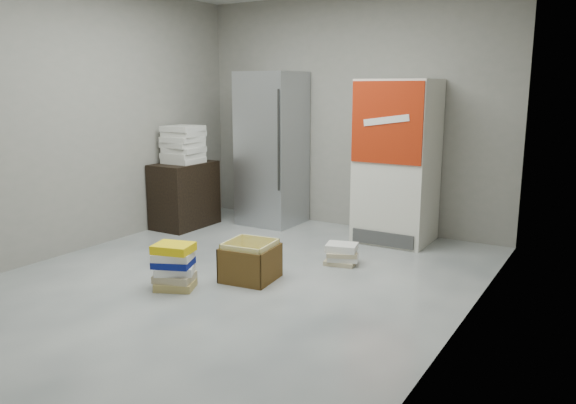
{
  "coord_description": "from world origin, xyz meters",
  "views": [
    {
      "loc": [
        2.92,
        -3.79,
        1.72
      ],
      "look_at": [
        0.2,
        0.7,
        0.64
      ],
      "focal_mm": 35.0,
      "sensor_mm": 36.0,
      "label": 1
    }
  ],
  "objects_px": {
    "wood_shelf": "(185,195)",
    "phonebook_stack_main": "(174,266)",
    "cardboard_box": "(250,264)",
    "coke_cooler": "(397,162)",
    "steel_fridge": "(272,149)"
  },
  "relations": [
    {
      "from": "wood_shelf",
      "to": "cardboard_box",
      "type": "distance_m",
      "value": 2.22
    },
    {
      "from": "wood_shelf",
      "to": "cardboard_box",
      "type": "height_order",
      "value": "wood_shelf"
    },
    {
      "from": "coke_cooler",
      "to": "cardboard_box",
      "type": "height_order",
      "value": "coke_cooler"
    },
    {
      "from": "wood_shelf",
      "to": "phonebook_stack_main",
      "type": "relative_size",
      "value": 1.9
    },
    {
      "from": "coke_cooler",
      "to": "wood_shelf",
      "type": "height_order",
      "value": "coke_cooler"
    },
    {
      "from": "cardboard_box",
      "to": "coke_cooler",
      "type": "bearing_deg",
      "value": 65.12
    },
    {
      "from": "coke_cooler",
      "to": "phonebook_stack_main",
      "type": "relative_size",
      "value": 4.28
    },
    {
      "from": "wood_shelf",
      "to": "phonebook_stack_main",
      "type": "distance_m",
      "value": 2.25
    },
    {
      "from": "coke_cooler",
      "to": "phonebook_stack_main",
      "type": "height_order",
      "value": "coke_cooler"
    },
    {
      "from": "wood_shelf",
      "to": "phonebook_stack_main",
      "type": "xyz_separation_m",
      "value": [
        1.41,
        -1.74,
        -0.2
      ]
    },
    {
      "from": "phonebook_stack_main",
      "to": "cardboard_box",
      "type": "relative_size",
      "value": 0.86
    },
    {
      "from": "steel_fridge",
      "to": "phonebook_stack_main",
      "type": "xyz_separation_m",
      "value": [
        0.58,
        -2.47,
        -0.75
      ]
    },
    {
      "from": "wood_shelf",
      "to": "phonebook_stack_main",
      "type": "bearing_deg",
      "value": -51.02
    },
    {
      "from": "wood_shelf",
      "to": "cardboard_box",
      "type": "bearing_deg",
      "value": -33.46
    },
    {
      "from": "coke_cooler",
      "to": "wood_shelf",
      "type": "bearing_deg",
      "value": -163.72
    }
  ]
}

